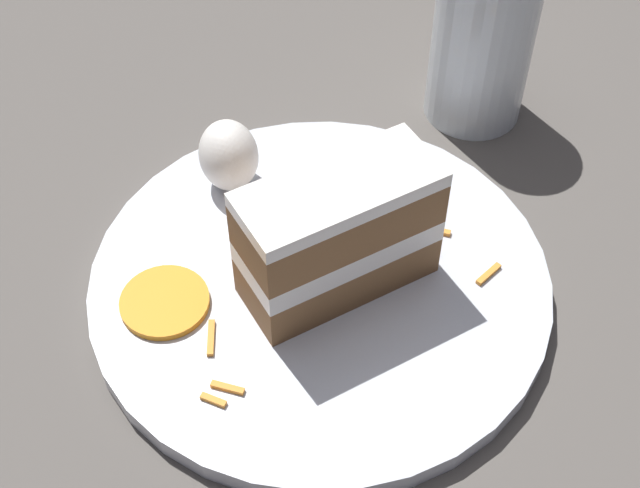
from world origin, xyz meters
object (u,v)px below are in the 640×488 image
Objects in this scene: cream_dollop at (229,155)px; plate at (320,282)px; cake_slice at (338,235)px; orange_garnish at (163,298)px; drinking_glass at (480,53)px.

plate is at bearing 17.36° from cream_dollop.
cream_dollop is at bearing 10.27° from cake_slice.
orange_garnish is (0.09, -0.07, -0.02)m from cream_dollop.
drinking_glass is (-0.13, 0.18, 0.05)m from plate.
drinking_glass is at bearing 127.22° from plate.
cake_slice is (0.01, 0.01, 0.05)m from plate.
cake_slice is at bearing -49.71° from drinking_glass.
plate is 0.05m from cake_slice.
orange_garnish is at bearing -66.63° from drinking_glass.
orange_garnish is (-0.02, -0.11, -0.04)m from cake_slice.
cream_dollop is (-0.10, -0.03, 0.03)m from plate.
cream_dollop is (-0.11, -0.04, -0.02)m from cake_slice.
cake_slice is at bearing 20.66° from cream_dollop.
plate is at bearing 82.37° from orange_garnish.
plate is 0.23m from drinking_glass.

